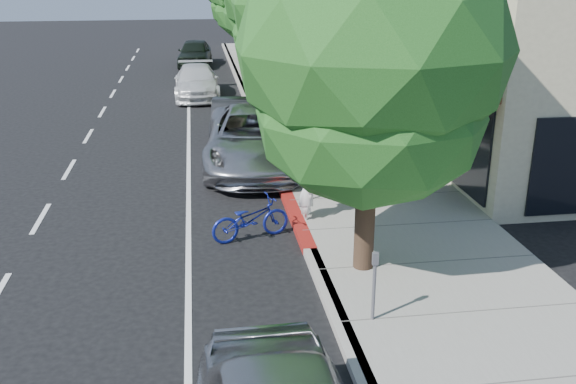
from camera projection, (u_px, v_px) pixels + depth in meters
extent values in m
plane|color=black|center=(303.00, 236.00, 14.74)|extent=(120.00, 120.00, 0.00)
cube|color=gray|center=(330.00, 139.00, 22.48)|extent=(4.60, 56.00, 0.15)
cube|color=#9E998E|center=(264.00, 142.00, 22.17)|extent=(0.30, 56.00, 0.15)
cube|color=maroon|center=(296.00, 217.00, 15.65)|extent=(0.32, 4.00, 0.15)
cube|color=beige|center=(435.00, 14.00, 31.62)|extent=(10.00, 36.00, 7.00)
cylinder|color=black|center=(365.00, 215.00, 12.57)|extent=(0.40, 0.40, 2.54)
ellipsoid|color=#1D4E17|center=(369.00, 115.00, 11.89)|extent=(4.32, 4.32, 3.46)
ellipsoid|color=#1D4E17|center=(372.00, 47.00, 11.48)|extent=(5.08, 5.08, 4.07)
cylinder|color=black|center=(311.00, 133.00, 18.12)|extent=(0.40, 0.40, 2.79)
ellipsoid|color=#1D4E17|center=(312.00, 54.00, 17.37)|extent=(3.77, 3.77, 3.02)
ellipsoid|color=#1D4E17|center=(313.00, 2.00, 16.91)|extent=(4.44, 4.44, 3.55)
cylinder|color=black|center=(282.00, 93.00, 23.71)|extent=(0.40, 0.40, 2.76)
ellipsoid|color=#1D4E17|center=(282.00, 33.00, 22.97)|extent=(3.68, 3.68, 2.94)
cylinder|color=black|center=(264.00, 66.00, 29.26)|extent=(0.40, 0.40, 2.96)
ellipsoid|color=#1D4E17|center=(264.00, 13.00, 28.47)|extent=(3.70, 3.70, 2.96)
cylinder|color=black|center=(252.00, 51.00, 34.89)|extent=(0.40, 0.40, 2.73)
ellipsoid|color=#1D4E17|center=(252.00, 10.00, 34.16)|extent=(4.05, 4.05, 3.24)
cylinder|color=black|center=(244.00, 40.00, 40.49)|extent=(0.40, 0.40, 2.62)
ellipsoid|color=#1D4E17|center=(243.00, 6.00, 39.79)|extent=(4.14, 4.14, 3.32)
imported|color=white|center=(308.00, 189.00, 15.21)|extent=(0.46, 0.66, 1.72)
imported|color=#152095|center=(250.00, 219.00, 14.45)|extent=(1.96, 1.16, 0.97)
imported|color=#AAAAAF|center=(256.00, 138.00, 19.49)|extent=(3.50, 6.63, 1.78)
imported|color=black|center=(232.00, 119.00, 22.84)|extent=(1.78, 4.17, 1.34)
imported|color=silver|center=(197.00, 82.00, 29.68)|extent=(2.02, 4.93, 1.43)
imported|color=black|center=(195.00, 53.00, 38.65)|extent=(2.26, 4.71, 1.55)
imported|color=black|center=(312.00, 91.00, 25.37)|extent=(1.14, 1.00, 1.98)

